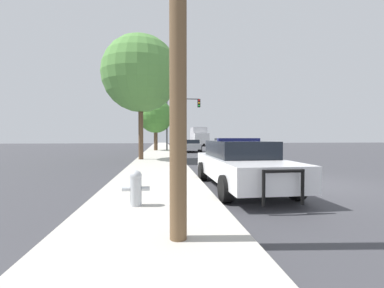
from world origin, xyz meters
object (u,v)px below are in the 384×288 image
object	(u,v)px
box_truck	(199,136)
tree_sidewalk_near	(141,74)
car_background_midblock	(192,145)
police_car	(240,163)
traffic_light	(180,113)
car_background_oncoming	(223,144)
tree_sidewalk_mid	(156,116)
fire_hydrant	(136,187)

from	to	relation	value
box_truck	tree_sidewalk_near	distance (m)	29.43
car_background_midblock	box_truck	bearing A→B (deg)	84.01
police_car	traffic_light	distance (m)	20.65
car_background_oncoming	box_truck	size ratio (longest dim) A/B	0.56
car_background_midblock	tree_sidewalk_mid	bearing A→B (deg)	162.51
police_car	tree_sidewalk_mid	world-z (taller)	tree_sidewalk_mid
police_car	traffic_light	size ratio (longest dim) A/B	0.91
car_background_midblock	car_background_oncoming	xyz separation A→B (m)	(4.33, 4.43, 0.03)
car_background_midblock	tree_sidewalk_mid	world-z (taller)	tree_sidewalk_mid
fire_hydrant	tree_sidewalk_near	bearing A→B (deg)	93.98
police_car	box_truck	xyz separation A→B (m)	(4.13, 37.26, 0.93)
police_car	fire_hydrant	xyz separation A→B (m)	(-2.96, -2.16, -0.24)
traffic_light	tree_sidewalk_near	distance (m)	11.76
traffic_light	tree_sidewalk_mid	xyz separation A→B (m)	(-2.60, -0.14, -0.36)
tree_sidewalk_near	car_background_oncoming	bearing A→B (deg)	57.86
police_car	tree_sidewalk_near	xyz separation A→B (m)	(-3.75, 9.18, 4.85)
car_background_midblock	tree_sidewalk_mid	xyz separation A→B (m)	(-3.74, 1.51, 3.09)
police_car	tree_sidewalk_mid	xyz separation A→B (m)	(-3.05, 20.22, 3.02)
car_background_midblock	box_truck	xyz separation A→B (m)	(3.44, 18.55, 1.00)
car_background_oncoming	tree_sidewalk_mid	distance (m)	9.11
car_background_oncoming	tree_sidewalk_mid	world-z (taller)	tree_sidewalk_mid
traffic_light	box_truck	size ratio (longest dim) A/B	0.80
tree_sidewalk_mid	tree_sidewalk_near	world-z (taller)	tree_sidewalk_near
fire_hydrant	tree_sidewalk_mid	size ratio (longest dim) A/B	0.14
box_truck	traffic_light	bearing A→B (deg)	75.07
car_background_midblock	fire_hydrant	bearing A→B (deg)	-95.41
traffic_light	car_background_oncoming	xyz separation A→B (m)	(5.47, 2.77, -3.42)
car_background_oncoming	box_truck	distance (m)	14.18
car_background_midblock	box_truck	world-z (taller)	box_truck
box_truck	tree_sidewalk_near	size ratio (longest dim) A/B	0.91
car_background_midblock	tree_sidewalk_near	bearing A→B (deg)	-110.47
tree_sidewalk_mid	tree_sidewalk_near	distance (m)	11.22
car_background_midblock	car_background_oncoming	bearing A→B (deg)	50.18
traffic_light	car_background_oncoming	size ratio (longest dim) A/B	1.42
police_car	box_truck	bearing A→B (deg)	-97.31
tree_sidewalk_mid	police_car	bearing A→B (deg)	-81.42
fire_hydrant	car_background_midblock	xyz separation A→B (m)	(3.65, 20.87, 0.17)
traffic_light	car_background_midblock	size ratio (longest dim) A/B	1.37
fire_hydrant	car_background_oncoming	world-z (taller)	car_background_oncoming
car_background_oncoming	box_truck	xyz separation A→B (m)	(-0.89, 14.12, 0.97)
box_truck	tree_sidewalk_mid	bearing A→B (deg)	67.40
police_car	car_background_midblock	size ratio (longest dim) A/B	1.25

